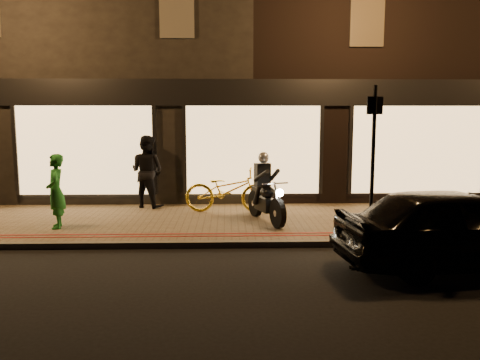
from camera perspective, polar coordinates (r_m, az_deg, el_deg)
name	(u,v)px	position (r m, az deg, el deg)	size (l,w,h in m)	color
ground	(264,248)	(9.07, 2.96, -8.26)	(90.00, 90.00, 0.00)	black
sidewalk	(257,222)	(10.99, 2.14, -5.12)	(50.00, 4.00, 0.12)	brown
kerb_stone	(264,244)	(9.10, 2.94, -7.81)	(50.00, 0.14, 0.12)	#59544C
red_kerb_lines	(262,235)	(9.57, 2.70, -6.65)	(50.00, 0.26, 0.01)	maroon
building_row	(246,70)	(17.79, 0.71, 13.27)	(48.00, 10.11, 8.50)	black
motorcycle	(265,195)	(10.66, 3.11, -1.83)	(0.81, 1.88, 1.59)	black
sign_post	(373,152)	(9.80, 15.92, 3.32)	(0.35, 0.11, 3.00)	black
bicycle_gold	(228,190)	(11.71, -1.51, -1.24)	(0.74, 2.14, 1.12)	yellow
person_green	(56,191)	(10.75, -21.54, -1.29)	(0.58, 0.38, 1.60)	#1E7126
person_dark	(147,172)	(12.56, -11.26, 1.02)	(0.93, 0.72, 1.91)	black
parked_car	(457,227)	(8.55, 24.96, -5.23)	(1.61, 4.01, 1.37)	black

